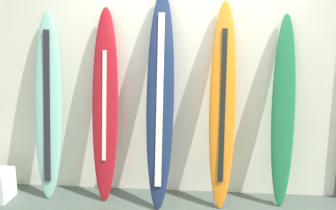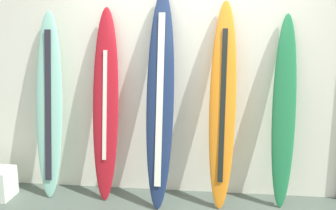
{
  "view_description": "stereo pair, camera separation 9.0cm",
  "coord_description": "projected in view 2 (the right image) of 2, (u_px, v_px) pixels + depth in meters",
  "views": [
    {
      "loc": [
        0.17,
        -2.88,
        1.88
      ],
      "look_at": [
        -0.16,
        0.95,
        1.04
      ],
      "focal_mm": 41.37,
      "sensor_mm": 36.0,
      "label": 1
    },
    {
      "loc": [
        0.26,
        -2.88,
        1.88
      ],
      "look_at": [
        -0.16,
        0.95,
        1.04
      ],
      "focal_mm": 41.37,
      "sensor_mm": 36.0,
      "label": 2
    }
  ],
  "objects": [
    {
      "name": "surfboard_crimson",
      "position": [
        106.0,
        105.0,
        4.06
      ],
      "size": [
        0.3,
        0.37,
        2.03
      ],
      "color": "#AE1622",
      "rests_on": "ground"
    },
    {
      "name": "surfboard_navy",
      "position": [
        160.0,
        100.0,
        3.91
      ],
      "size": [
        0.3,
        0.52,
        2.2
      ],
      "color": "navy",
      "rests_on": "ground"
    },
    {
      "name": "wall_back",
      "position": [
        187.0,
        66.0,
        4.19
      ],
      "size": [
        7.2,
        0.2,
        2.8
      ],
      "primitive_type": "cube",
      "color": "white",
      "rests_on": "ground"
    },
    {
      "name": "surfboard_sunset",
      "position": [
        223.0,
        107.0,
        3.9
      ],
      "size": [
        0.29,
        0.44,
        2.09
      ],
      "color": "orange",
      "rests_on": "ground"
    },
    {
      "name": "surfboard_seafoam",
      "position": [
        49.0,
        106.0,
        4.13
      ],
      "size": [
        0.3,
        0.35,
        1.99
      ],
      "color": "#87CBB4",
      "rests_on": "ground"
    },
    {
      "name": "surfboard_emerald",
      "position": [
        284.0,
        114.0,
        3.9
      ],
      "size": [
        0.25,
        0.34,
        1.96
      ],
      "color": "#237B47",
      "rests_on": "ground"
    }
  ]
}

